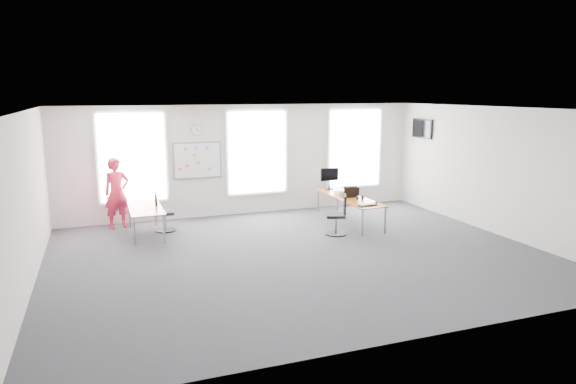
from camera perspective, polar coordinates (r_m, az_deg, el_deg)
name	(u,v)px	position (r m, az deg, el deg)	size (l,w,h in m)	color
floor	(299,255)	(10.76, 1.28, -6.99)	(10.00, 10.00, 0.00)	#2C2B31
ceiling	(300,109)	(10.23, 1.35, 9.20)	(10.00, 10.00, 0.00)	white
wall_back	(246,160)	(14.14, -4.65, 3.58)	(10.00, 10.00, 0.00)	silver
wall_front	(412,235)	(6.92, 13.59, -4.61)	(10.00, 10.00, 0.00)	silver
wall_left	(26,202)	(9.77, -27.14, -0.98)	(10.00, 10.00, 0.00)	silver
wall_right	(497,171)	(13.06, 22.20, 2.18)	(10.00, 10.00, 0.00)	silver
window_left	(132,157)	(13.60, -16.91, 3.69)	(1.60, 0.06, 2.20)	white
window_mid	(257,152)	(14.17, -3.46, 4.43)	(1.60, 0.06, 2.20)	white
window_right	(354,148)	(15.30, 7.40, 4.85)	(1.60, 0.06, 2.20)	white
desk_right	(349,198)	(13.37, 6.82, -0.72)	(0.73, 2.73, 0.66)	#BA4E18
desk_left	(145,209)	(12.51, -15.57, -1.86)	(0.74, 1.86, 0.68)	#BA4E18
chair_right	(338,217)	(12.19, 5.63, -2.81)	(0.57, 0.57, 0.96)	black
chair_left	(162,214)	(12.80, -13.77, -2.44)	(0.50, 0.50, 0.94)	black
person	(117,193)	(13.34, -18.48, -0.11)	(0.64, 0.42, 1.76)	#BF1D3B
whiteboard	(197,160)	(13.81, -10.03, 3.48)	(1.20, 0.03, 0.90)	white
wall_clock	(196,130)	(13.73, -10.14, 6.79)	(0.30, 0.30, 0.04)	gray
tv	(422,129)	(15.28, 14.69, 6.83)	(0.06, 0.90, 0.55)	black
keyboard	(368,205)	(12.38, 8.86, -1.46)	(0.49, 0.18, 0.02)	black
mouse	(376,202)	(12.67, 9.78, -1.15)	(0.08, 0.12, 0.05)	black
lens_cap	(364,202)	(12.81, 8.50, -1.06)	(0.07, 0.07, 0.01)	black
headphones	(360,198)	(13.06, 7.97, -0.61)	(0.18, 0.10, 0.11)	black
laptop_sleeve	(352,192)	(13.25, 7.07, -0.01)	(0.36, 0.27, 0.29)	black
paper_stack	(341,193)	(13.56, 5.93, -0.12)	(0.30, 0.23, 0.10)	beige
monitor	(330,176)	(14.30, 4.64, 1.73)	(0.54, 0.22, 0.60)	black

